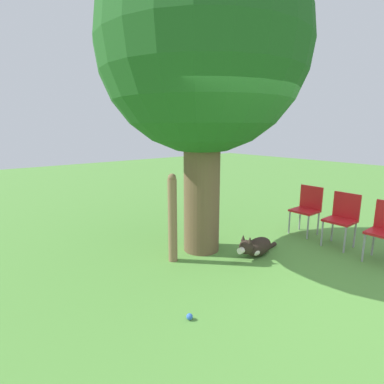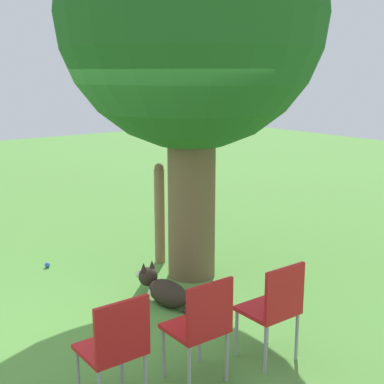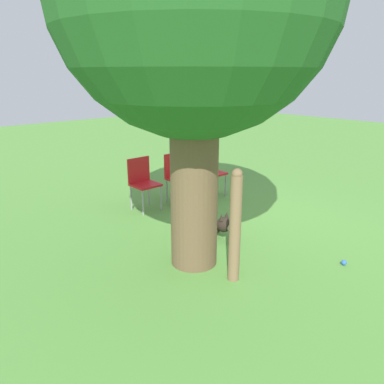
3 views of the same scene
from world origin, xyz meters
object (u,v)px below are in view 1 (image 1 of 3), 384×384
at_px(oak_tree, 203,51).
at_px(red_chair_2, 307,206).
at_px(tennis_ball, 189,317).
at_px(red_chair_1, 342,216).
at_px(dog, 256,247).
at_px(fence_post, 173,218).

relative_size(oak_tree, red_chair_2, 5.13).
bearing_deg(tennis_ball, red_chair_2, 10.76).
relative_size(red_chair_1, tennis_ball, 13.33).
bearing_deg(dog, red_chair_1, 150.80).
xyz_separation_m(red_chair_1, tennis_ball, (-3.27, 0.06, -0.50)).
bearing_deg(red_chair_1, fence_post, -26.99).
relative_size(oak_tree, red_chair_1, 5.13).
bearing_deg(dog, red_chair_2, 176.83).
relative_size(dog, tennis_ball, 15.20).
xyz_separation_m(oak_tree, dog, (0.48, -0.75, -2.91)).
distance_m(dog, red_chair_1, 1.64).
distance_m(oak_tree, red_chair_2, 3.33).
relative_size(red_chair_1, red_chair_2, 1.00).
bearing_deg(red_chair_2, fence_post, -12.66).
bearing_deg(red_chair_2, red_chair_1, 81.04).
height_order(dog, tennis_ball, dog).
bearing_deg(red_chair_1, oak_tree, -35.03).
distance_m(red_chair_1, tennis_ball, 3.31).
relative_size(dog, fence_post, 0.77).
height_order(fence_post, tennis_ball, fence_post).
relative_size(fence_post, tennis_ball, 19.63).
distance_m(dog, tennis_ball, 1.91).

